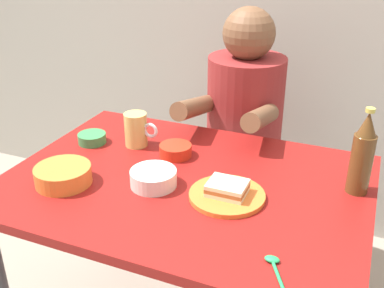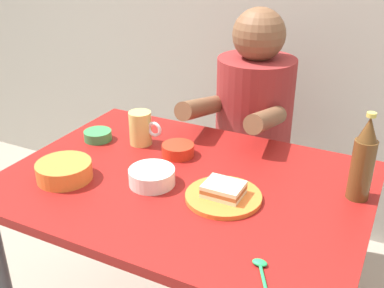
% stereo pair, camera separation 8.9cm
% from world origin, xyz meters
% --- Properties ---
extents(dining_table, '(1.10, 0.80, 0.74)m').
position_xyz_m(dining_table, '(0.00, 0.00, 0.65)').
color(dining_table, maroon).
rests_on(dining_table, ground).
extents(stool, '(0.34, 0.34, 0.45)m').
position_xyz_m(stool, '(0.00, 0.63, 0.35)').
color(stool, '#4C4C51').
rests_on(stool, ground).
extents(person_seated, '(0.33, 0.56, 0.72)m').
position_xyz_m(person_seated, '(0.00, 0.62, 0.77)').
color(person_seated, maroon).
rests_on(person_seated, stool).
extents(plate_orange, '(0.22, 0.22, 0.01)m').
position_xyz_m(plate_orange, '(0.15, -0.05, 0.75)').
color(plate_orange, orange).
rests_on(plate_orange, dining_table).
extents(sandwich, '(0.11, 0.09, 0.04)m').
position_xyz_m(sandwich, '(0.15, -0.05, 0.77)').
color(sandwich, beige).
rests_on(sandwich, plate_orange).
extents(beer_mug, '(0.13, 0.08, 0.12)m').
position_xyz_m(beer_mug, '(-0.26, 0.16, 0.80)').
color(beer_mug, '#D1BC66').
rests_on(beer_mug, dining_table).
extents(beer_bottle, '(0.06, 0.06, 0.26)m').
position_xyz_m(beer_bottle, '(0.49, 0.13, 0.86)').
color(beer_bottle, '#593819').
rests_on(beer_bottle, dining_table).
extents(soup_bowl_orange, '(0.17, 0.17, 0.05)m').
position_xyz_m(soup_bowl_orange, '(-0.33, -0.16, 0.77)').
color(soup_bowl_orange, orange).
rests_on(soup_bowl_orange, dining_table).
extents(sauce_bowl_chili, '(0.11, 0.11, 0.04)m').
position_xyz_m(sauce_bowl_chili, '(-0.10, 0.14, 0.76)').
color(sauce_bowl_chili, red).
rests_on(sauce_bowl_chili, dining_table).
extents(rice_bowl_white, '(0.14, 0.14, 0.05)m').
position_xyz_m(rice_bowl_white, '(-0.08, -0.07, 0.77)').
color(rice_bowl_white, silver).
rests_on(rice_bowl_white, dining_table).
extents(dip_bowl_green, '(0.10, 0.10, 0.03)m').
position_xyz_m(dip_bowl_green, '(-0.42, 0.11, 0.76)').
color(dip_bowl_green, '#388C4C').
rests_on(dip_bowl_green, dining_table).
extents(spoon, '(0.07, 0.11, 0.01)m').
position_xyz_m(spoon, '(0.35, -0.29, 0.75)').
color(spoon, '#26A559').
rests_on(spoon, dining_table).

